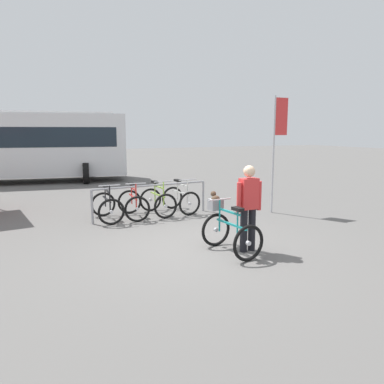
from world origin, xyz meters
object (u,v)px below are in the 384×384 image
featured_bicycle (227,226)px  bus_distant (7,143)px  racked_bike_lime (158,201)px  banner_flag (278,132)px  person_with_featured_bike (248,204)px  racked_bike_white (181,199)px  racked_bike_black (107,206)px  racked_bike_red (133,204)px

featured_bicycle → bus_distant: 12.92m
racked_bike_lime → banner_flag: bearing=-19.2°
banner_flag → person_with_featured_bike: bearing=-135.7°
bus_distant → banner_flag: size_ratio=3.21×
racked_bike_lime → person_with_featured_bike: 3.71m
racked_bike_lime → racked_bike_white: (0.70, 0.05, -0.00)m
racked_bike_white → banner_flag: banner_flag is taller
racked_bike_black → racked_bike_red: same height
person_with_featured_bike → bus_distant: 13.13m
racked_bike_red → bus_distant: size_ratio=0.11×
person_with_featured_bike → racked_bike_white: bearing=87.0°
racked_bike_lime → racked_bike_white: same height
racked_bike_lime → racked_bike_white: 0.70m
racked_bike_red → banner_flag: (3.82, -1.04, 1.86)m
racked_bike_white → person_with_featured_bike: person_with_featured_bike is taller
racked_bike_white → bus_distant: bearing=117.2°
racked_bike_black → racked_bike_red: bearing=3.7°
featured_bicycle → racked_bike_red: bearing=103.7°
racked_bike_lime → person_with_featured_bike: size_ratio=0.69×
racked_bike_lime → banner_flag: banner_flag is taller
racked_bike_black → racked_bike_red: size_ratio=0.97×
racked_bike_red → person_with_featured_bike: 3.82m
racked_bike_white → person_with_featured_bike: (-0.19, -3.68, 0.54)m
racked_bike_red → racked_bike_white: size_ratio=0.99×
racked_bike_red → bus_distant: bearing=109.3°
person_with_featured_bike → racked_bike_lime: bearing=97.9°
racked_bike_lime → bus_distant: bus_distant is taller
racked_bike_white → bus_distant: size_ratio=0.11×
racked_bike_white → person_with_featured_bike: 3.72m
racked_bike_red → racked_bike_lime: bearing=3.7°
racked_bike_black → banner_flag: 4.98m
racked_bike_white → person_with_featured_bike: size_ratio=0.72×
racked_bike_red → featured_bicycle: bearing=-76.3°
racked_bike_black → person_with_featured_bike: person_with_featured_bike is taller
racked_bike_white → banner_flag: (2.42, -1.13, 1.86)m
racked_bike_red → racked_bike_lime: 0.70m
racked_bike_lime → person_with_featured_bike: (0.51, -3.63, 0.54)m
racked_bike_black → banner_flag: banner_flag is taller
racked_bike_black → featured_bicycle: size_ratio=0.91×
racked_bike_black → racked_bike_lime: size_ratio=0.99×
racked_bike_red → racked_bike_white: (1.40, 0.09, 0.00)m
featured_bicycle → banner_flag: size_ratio=0.39×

